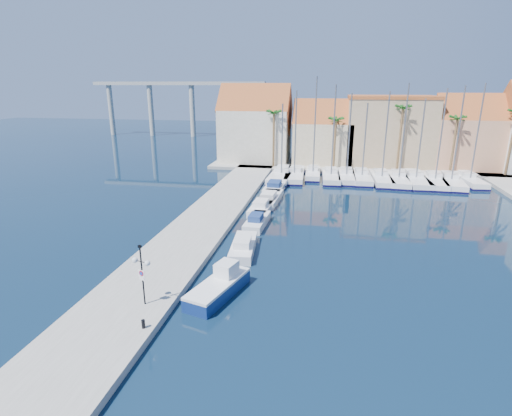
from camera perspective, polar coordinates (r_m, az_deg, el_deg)
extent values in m
plane|color=black|center=(27.91, 2.38, -12.41)|extent=(260.00, 260.00, 0.00)
cube|color=gray|center=(41.76, -7.22, -1.82)|extent=(6.00, 77.00, 0.50)
cube|color=gray|center=(73.59, 15.67, 6.02)|extent=(54.00, 16.00, 0.50)
cylinder|color=black|center=(26.01, -15.93, -9.20)|extent=(0.10, 0.10, 4.03)
cylinder|color=black|center=(25.79, -16.51, -7.26)|extent=(0.50, 0.19, 0.05)
cylinder|color=black|center=(25.47, -15.67, -7.50)|extent=(0.50, 0.19, 0.05)
sphere|color=white|center=(25.96, -16.91, -7.13)|extent=(0.36, 0.36, 0.36)
sphere|color=white|center=(25.31, -15.25, -7.63)|extent=(0.36, 0.36, 0.36)
cube|color=black|center=(25.24, -16.28, -5.30)|extent=(0.25, 0.18, 0.16)
cube|color=white|center=(25.93, -16.04, -9.05)|extent=(0.49, 0.17, 0.50)
cylinder|color=red|center=(25.89, -16.08, -8.97)|extent=(0.33, 0.11, 0.34)
cylinder|color=#1933A5|center=(25.89, -16.10, -8.97)|extent=(0.23, 0.08, 0.24)
cube|color=white|center=(26.08, -15.97, -9.74)|extent=(0.39, 0.14, 0.14)
cylinder|color=black|center=(24.51, -15.80, -15.65)|extent=(0.21, 0.21, 0.52)
cube|color=navy|center=(27.81, -5.42, -11.58)|extent=(3.43, 6.01, 0.86)
cube|color=white|center=(27.57, -5.45, -10.63)|extent=(3.43, 6.01, 0.19)
cube|color=white|center=(28.19, -4.24, -8.74)|extent=(1.61, 1.81, 1.05)
cube|color=white|center=(34.51, -1.81, -5.61)|extent=(2.43, 6.05, 0.80)
cube|color=white|center=(33.70, -1.94, -4.90)|extent=(1.51, 2.18, 0.60)
cube|color=white|center=(40.65, 0.15, -1.99)|extent=(1.99, 5.61, 0.80)
cube|color=navy|center=(39.91, -0.02, -1.30)|extent=(1.32, 1.99, 0.60)
cube|color=white|center=(45.48, 0.89, 0.13)|extent=(2.37, 6.53, 0.80)
cube|color=white|center=(44.68, 0.71, 0.75)|extent=(1.55, 2.32, 0.60)
cube|color=white|center=(48.79, 1.97, 1.31)|extent=(2.55, 7.06, 0.80)
cube|color=white|center=(47.94, 1.81, 1.89)|extent=(1.67, 2.51, 0.60)
cube|color=white|center=(54.45, 2.77, 3.00)|extent=(2.55, 7.33, 0.80)
cube|color=navy|center=(53.58, 2.65, 3.54)|extent=(1.70, 2.59, 0.60)
cube|color=white|center=(61.30, 3.73, 4.70)|extent=(3.43, 11.72, 1.00)
cube|color=#0D0B38|center=(61.37, 3.73, 4.41)|extent=(3.49, 11.79, 0.28)
cube|color=white|center=(62.26, 3.91, 5.65)|extent=(2.24, 3.56, 0.60)
cylinder|color=slate|center=(59.76, 3.75, 9.80)|extent=(0.20, 0.20, 10.14)
cube|color=white|center=(61.48, 5.51, 4.70)|extent=(3.20, 10.57, 1.00)
cube|color=#0D0B38|center=(61.55, 5.50, 4.41)|extent=(3.26, 10.63, 0.28)
cube|color=white|center=(62.34, 5.58, 5.62)|extent=(2.05, 3.22, 0.60)
cylinder|color=slate|center=(59.89, 5.67, 10.64)|extent=(0.20, 0.20, 11.95)
cube|color=white|center=(62.59, 8.13, 4.83)|extent=(2.30, 8.07, 1.00)
cube|color=#0D0B38|center=(62.66, 8.12, 4.54)|extent=(2.36, 8.13, 0.28)
cube|color=white|center=(63.21, 8.18, 5.69)|extent=(1.52, 2.44, 0.60)
cylinder|color=slate|center=(61.04, 8.42, 11.59)|extent=(0.20, 0.20, 13.89)
cube|color=white|center=(61.24, 10.65, 4.43)|extent=(2.80, 9.49, 1.00)
cube|color=#0D0B38|center=(61.31, 10.63, 4.14)|extent=(2.87, 9.56, 0.28)
cube|color=white|center=(61.99, 10.66, 5.34)|extent=(1.82, 2.89, 0.60)
cylinder|color=slate|center=(59.65, 11.03, 10.80)|extent=(0.20, 0.20, 12.79)
cube|color=white|center=(61.63, 12.76, 4.38)|extent=(2.42, 9.29, 1.00)
cube|color=#0D0B38|center=(61.70, 12.74, 4.09)|extent=(2.49, 9.35, 0.28)
cube|color=white|center=(62.37, 12.78, 5.28)|extent=(1.69, 2.79, 0.60)
cylinder|color=slate|center=(60.12, 13.18, 10.15)|extent=(0.20, 0.20, 11.62)
cube|color=white|center=(61.69, 14.84, 4.24)|extent=(2.67, 9.45, 1.00)
cube|color=#0D0B38|center=(61.76, 14.82, 3.95)|extent=(2.73, 9.51, 0.28)
cube|color=white|center=(62.43, 14.82, 5.14)|extent=(1.78, 2.86, 0.60)
cylinder|color=slate|center=(60.26, 15.30, 9.37)|extent=(0.20, 0.20, 10.28)
cube|color=white|center=(61.61, 17.45, 4.00)|extent=(2.84, 9.85, 1.00)
cube|color=#0D0B38|center=(61.68, 17.42, 3.71)|extent=(2.91, 9.91, 0.28)
cube|color=white|center=(62.39, 17.39, 4.92)|extent=(1.87, 2.99, 0.60)
cylinder|color=slate|center=(60.07, 18.07, 9.90)|extent=(0.20, 0.20, 11.91)
cube|color=white|center=(61.84, 19.67, 3.83)|extent=(3.07, 10.01, 1.00)
cube|color=#0D0B38|center=(61.91, 19.64, 3.55)|extent=(3.14, 10.07, 0.28)
cube|color=white|center=(62.64, 19.66, 4.75)|extent=(1.95, 3.06, 0.60)
cylinder|color=slate|center=(60.23, 20.39, 10.21)|extent=(0.20, 0.20, 12.99)
cube|color=white|center=(62.72, 21.76, 3.79)|extent=(3.23, 11.10, 1.00)
cube|color=#0D0B38|center=(62.79, 21.73, 3.50)|extent=(3.29, 11.17, 0.28)
cube|color=white|center=(63.60, 21.64, 4.72)|extent=(2.11, 3.37, 0.60)
cylinder|color=slate|center=(61.20, 22.50, 9.10)|extent=(0.20, 0.20, 10.95)
cube|color=white|center=(62.80, 24.13, 3.52)|extent=(3.40, 10.19, 1.00)
cube|color=#0D0B38|center=(62.87, 24.09, 3.24)|extent=(3.46, 10.26, 0.28)
cube|color=white|center=(63.60, 24.09, 4.42)|extent=(2.06, 3.14, 0.60)
cylinder|color=slate|center=(61.24, 24.96, 9.46)|extent=(0.20, 0.20, 12.32)
cube|color=white|center=(63.49, 26.03, 3.41)|extent=(3.52, 10.55, 1.00)
cube|color=#0D0B38|center=(63.55, 25.99, 3.13)|extent=(3.59, 10.62, 0.28)
cube|color=white|center=(64.32, 25.96, 4.31)|extent=(2.13, 3.25, 0.60)
cylinder|color=slate|center=(61.90, 26.95, 9.44)|extent=(0.20, 0.20, 12.68)
cube|color=white|center=(65.40, 28.09, 3.48)|extent=(3.04, 8.99, 1.00)
cube|color=#0D0B38|center=(65.46, 28.05, 3.21)|extent=(3.10, 9.06, 0.28)
cube|color=white|center=(66.04, 27.91, 4.34)|extent=(1.83, 2.78, 0.60)
cylinder|color=slate|center=(63.93, 29.12, 9.47)|extent=(0.20, 0.20, 12.98)
cube|color=beige|center=(72.80, -0.07, 10.33)|extent=(12.00, 9.00, 9.00)
cube|color=brown|center=(72.39, -0.07, 13.87)|extent=(12.30, 9.00, 9.00)
cube|color=tan|center=(71.71, 9.52, 9.19)|extent=(10.00, 8.00, 7.00)
cube|color=brown|center=(71.31, 9.67, 11.97)|extent=(10.30, 8.00, 8.00)
cube|color=tan|center=(73.08, 18.41, 10.28)|extent=(14.00, 10.00, 11.00)
cube|color=brown|center=(72.69, 18.85, 14.77)|extent=(14.20, 10.20, 0.50)
cube|color=tan|center=(74.83, 27.61, 8.20)|extent=(10.00, 8.00, 8.00)
cube|color=brown|center=(74.44, 28.04, 11.22)|extent=(10.30, 8.00, 8.00)
cylinder|color=brown|center=(67.26, 2.53, 9.74)|extent=(0.36, 0.36, 9.00)
sphere|color=#174E16|center=(66.82, 2.59, 13.44)|extent=(2.60, 2.60, 2.60)
cylinder|color=brown|center=(66.68, 11.17, 8.93)|extent=(0.36, 0.36, 8.00)
sphere|color=#174E16|center=(66.25, 11.37, 12.23)|extent=(2.60, 2.60, 2.60)
cylinder|color=brown|center=(67.39, 19.85, 9.19)|extent=(0.36, 0.36, 10.00)
sphere|color=#174E16|center=(66.97, 20.28, 13.29)|extent=(2.60, 2.60, 2.60)
cylinder|color=brown|center=(69.21, 26.39, 7.98)|extent=(0.36, 0.36, 8.50)
sphere|color=#174E16|center=(68.79, 26.85, 11.34)|extent=(2.60, 2.60, 2.60)
cylinder|color=brown|center=(71.72, 32.63, 7.74)|extent=(0.36, 0.36, 9.50)
cube|color=#9E9E99|center=(113.79, -11.23, 17.07)|extent=(48.00, 2.20, 0.90)
cylinder|color=#9E9E99|center=(122.67, -19.99, 13.10)|extent=(1.40, 1.40, 14.00)
cylinder|color=#9E9E99|center=(117.13, -14.77, 13.40)|extent=(1.40, 1.40, 14.00)
cylinder|color=#9E9E99|center=(112.61, -9.07, 13.61)|extent=(1.40, 1.40, 14.00)
cylinder|color=#9E9E99|center=(109.22, -2.95, 13.69)|extent=(1.40, 1.40, 14.00)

